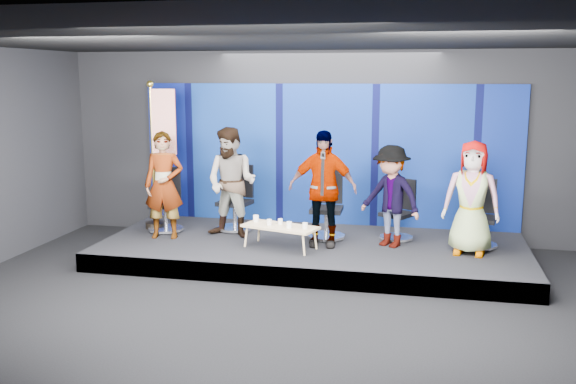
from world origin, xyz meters
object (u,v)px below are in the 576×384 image
(coffee_table, at_px, (280,228))
(mug_e, at_px, (305,226))
(panelist_c, at_px, (322,188))
(mug_d, at_px, (289,225))
(chair_e, at_px, (479,225))
(panelist_d, at_px, (391,196))
(mug_b, at_px, (269,222))
(panelist_a, at_px, (164,185))
(chair_d, at_px, (398,220))
(chair_b, at_px, (236,209))
(panelist_e, at_px, (472,198))
(mug_c, at_px, (280,221))
(chair_a, at_px, (166,210))
(flag_stand, at_px, (160,152))
(panelist_b, at_px, (232,183))
(mug_a, at_px, (256,218))
(chair_c, at_px, (327,216))

(coffee_table, xyz_separation_m, mug_e, (0.43, -0.12, 0.08))
(panelist_c, distance_m, mug_d, 0.82)
(chair_e, bearing_deg, panelist_d, -159.41)
(mug_b, relative_size, mug_d, 0.94)
(panelist_a, distance_m, chair_d, 4.03)
(chair_b, relative_size, panelist_e, 0.66)
(mug_c, bearing_deg, panelist_a, 175.90)
(panelist_e, bearing_deg, chair_a, -175.16)
(panelist_d, relative_size, coffee_table, 1.27)
(mug_e, height_order, flag_stand, flag_stand)
(panelist_d, xyz_separation_m, mug_c, (-1.74, -0.40, -0.41))
(mug_d, bearing_deg, mug_e, 1.16)
(mug_d, bearing_deg, chair_d, 34.07)
(panelist_b, xyz_separation_m, mug_c, (0.96, -0.46, -0.53))
(mug_a, bearing_deg, mug_d, -26.75)
(flag_stand, bearing_deg, panelist_b, -25.43)
(chair_c, xyz_separation_m, chair_d, (1.20, 0.17, -0.05))
(panelist_e, relative_size, mug_b, 18.55)
(panelist_c, distance_m, chair_e, 2.62)
(panelist_b, bearing_deg, panelist_d, 8.64)
(chair_b, xyz_separation_m, panelist_b, (0.08, -0.50, 0.56))
(panelist_a, bearing_deg, flag_stand, 107.89)
(mug_c, bearing_deg, panelist_c, 18.02)
(panelist_a, relative_size, chair_b, 1.56)
(flag_stand, bearing_deg, chair_e, -14.11)
(chair_b, height_order, panelist_e, panelist_e)
(mug_e, bearing_deg, chair_a, 162.53)
(mug_b, xyz_separation_m, mug_c, (0.16, 0.11, -0.00))
(chair_a, relative_size, panelist_e, 0.63)
(chair_b, bearing_deg, chair_d, 8.44)
(chair_b, xyz_separation_m, mug_e, (1.48, -1.18, 0.04))
(mug_d, bearing_deg, mug_a, 153.25)
(panelist_b, xyz_separation_m, panelist_d, (2.70, -0.05, -0.12))
(chair_d, bearing_deg, mug_e, -111.95)
(coffee_table, height_order, mug_d, mug_d)
(chair_d, bearing_deg, panelist_a, -139.68)
(mug_a, bearing_deg, chair_e, 9.44)
(panelist_a, xyz_separation_m, chair_e, (5.23, 0.54, -0.55))
(coffee_table, bearing_deg, chair_d, 28.67)
(chair_a, relative_size, mug_b, 11.78)
(panelist_d, relative_size, mug_e, 17.13)
(mug_b, relative_size, mug_c, 1.07)
(mug_b, distance_m, mug_d, 0.37)
(chair_e, xyz_separation_m, mug_a, (-3.60, -0.60, 0.07))
(panelist_c, relative_size, chair_e, 1.73)
(panelist_d, bearing_deg, mug_a, -142.21)
(panelist_c, distance_m, panelist_d, 1.11)
(chair_a, height_order, panelist_b, panelist_b)
(panelist_d, bearing_deg, panelist_e, 20.84)
(panelist_a, bearing_deg, chair_a, 100.98)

